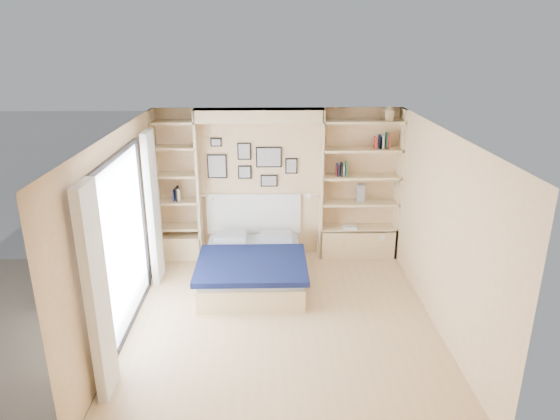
{
  "coord_description": "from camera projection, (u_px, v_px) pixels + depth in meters",
  "views": [
    {
      "loc": [
        -0.17,
        -5.75,
        3.58
      ],
      "look_at": [
        -0.0,
        0.9,
        1.25
      ],
      "focal_mm": 32.0,
      "sensor_mm": 36.0,
      "label": 1
    }
  ],
  "objects": [
    {
      "name": "ground",
      "position": [
        282.0,
        321.0,
        6.61
      ],
      "size": [
        4.5,
        4.5,
        0.0
      ],
      "primitive_type": "plane",
      "color": "tan",
      "rests_on": "ground"
    },
    {
      "name": "bed",
      "position": [
        252.0,
        266.0,
        7.59
      ],
      "size": [
        1.59,
        2.08,
        1.07
      ],
      "color": "#E4C08B",
      "rests_on": "ground"
    },
    {
      "name": "reading_lamps",
      "position": [
        260.0,
        196.0,
        8.12
      ],
      "size": [
        1.92,
        0.12,
        0.15
      ],
      "color": "silver",
      "rests_on": "ground"
    },
    {
      "name": "room_shell",
      "position": [
        254.0,
        207.0,
        7.68
      ],
      "size": [
        4.5,
        4.5,
        4.5
      ],
      "color": "#DFBA89",
      "rests_on": "ground"
    },
    {
      "name": "deck_chair",
      "position": [
        70.0,
        273.0,
        7.14
      ],
      "size": [
        0.47,
        0.77,
        0.77
      ],
      "rotation": [
        0.0,
        0.0,
        0.02
      ],
      "color": "tan",
      "rests_on": "ground"
    },
    {
      "name": "deck",
      "position": [
        7.0,
        325.0,
        6.52
      ],
      "size": [
        3.2,
        4.0,
        0.05
      ],
      "primitive_type": "cube",
      "color": "#6F6152",
      "rests_on": "ground"
    },
    {
      "name": "photo_gallery",
      "position": [
        250.0,
        163.0,
        8.16
      ],
      "size": [
        1.48,
        0.02,
        0.82
      ],
      "color": "black",
      "rests_on": "ground"
    },
    {
      "name": "shelf_decor",
      "position": [
        347.0,
        159.0,
        8.02
      ],
      "size": [
        3.55,
        0.23,
        2.03
      ],
      "color": "#A61F20",
      "rests_on": "ground"
    }
  ]
}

